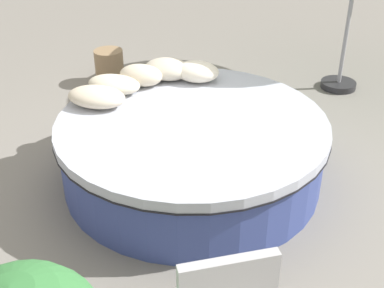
{
  "coord_description": "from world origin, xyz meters",
  "views": [
    {
      "loc": [
        -1.12,
        3.79,
        2.74
      ],
      "look_at": [
        0.0,
        0.0,
        0.37
      ],
      "focal_mm": 47.97,
      "sensor_mm": 36.0,
      "label": 1
    }
  ],
  "objects_px": {
    "throw_pillow_2": "(141,75)",
    "side_table": "(109,67)",
    "throw_pillow_1": "(167,69)",
    "throw_pillow_3": "(114,84)",
    "throw_pillow_0": "(197,71)",
    "round_bed": "(192,149)",
    "throw_pillow_4": "(97,97)"
  },
  "relations": [
    {
      "from": "throw_pillow_2",
      "to": "side_table",
      "type": "relative_size",
      "value": 1.01
    },
    {
      "from": "throw_pillow_1",
      "to": "throw_pillow_3",
      "type": "xyz_separation_m",
      "value": [
        0.38,
        0.47,
        -0.02
      ]
    },
    {
      "from": "throw_pillow_2",
      "to": "throw_pillow_1",
      "type": "bearing_deg",
      "value": -130.69
    },
    {
      "from": "throw_pillow_1",
      "to": "side_table",
      "type": "relative_size",
      "value": 1.1
    },
    {
      "from": "throw_pillow_0",
      "to": "throw_pillow_3",
      "type": "xyz_separation_m",
      "value": [
        0.68,
        0.5,
        -0.01
      ]
    },
    {
      "from": "side_table",
      "to": "throw_pillow_1",
      "type": "bearing_deg",
      "value": 138.64
    },
    {
      "from": "throw_pillow_0",
      "to": "side_table",
      "type": "height_order",
      "value": "throw_pillow_0"
    },
    {
      "from": "throw_pillow_1",
      "to": "throw_pillow_2",
      "type": "relative_size",
      "value": 1.09
    },
    {
      "from": "round_bed",
      "to": "side_table",
      "type": "height_order",
      "value": "round_bed"
    },
    {
      "from": "throw_pillow_3",
      "to": "side_table",
      "type": "height_order",
      "value": "throw_pillow_3"
    },
    {
      "from": "throw_pillow_3",
      "to": "throw_pillow_0",
      "type": "bearing_deg",
      "value": -143.99
    },
    {
      "from": "round_bed",
      "to": "throw_pillow_4",
      "type": "bearing_deg",
      "value": -1.74
    },
    {
      "from": "throw_pillow_0",
      "to": "throw_pillow_2",
      "type": "height_order",
      "value": "throw_pillow_2"
    },
    {
      "from": "throw_pillow_4",
      "to": "side_table",
      "type": "height_order",
      "value": "throw_pillow_4"
    },
    {
      "from": "throw_pillow_0",
      "to": "throw_pillow_4",
      "type": "distance_m",
      "value": 1.08
    },
    {
      "from": "round_bed",
      "to": "side_table",
      "type": "bearing_deg",
      "value": -47.73
    },
    {
      "from": "throw_pillow_0",
      "to": "throw_pillow_4",
      "type": "xyz_separation_m",
      "value": [
        0.73,
        0.8,
        -0.01
      ]
    },
    {
      "from": "throw_pillow_2",
      "to": "round_bed",
      "type": "bearing_deg",
      "value": 140.71
    },
    {
      "from": "round_bed",
      "to": "throw_pillow_2",
      "type": "xyz_separation_m",
      "value": [
        0.69,
        -0.57,
        0.4
      ]
    },
    {
      "from": "round_bed",
      "to": "throw_pillow_3",
      "type": "height_order",
      "value": "throw_pillow_3"
    },
    {
      "from": "throw_pillow_4",
      "to": "throw_pillow_3",
      "type": "bearing_deg",
      "value": -97.71
    },
    {
      "from": "throw_pillow_3",
      "to": "side_table",
      "type": "xyz_separation_m",
      "value": [
        0.75,
        -1.47,
        -0.48
      ]
    },
    {
      "from": "throw_pillow_3",
      "to": "side_table",
      "type": "bearing_deg",
      "value": -62.79
    },
    {
      "from": "throw_pillow_0",
      "to": "side_table",
      "type": "xyz_separation_m",
      "value": [
        1.44,
        -0.97,
        -0.5
      ]
    },
    {
      "from": "throw_pillow_4",
      "to": "throw_pillow_0",
      "type": "bearing_deg",
      "value": -132.26
    },
    {
      "from": "throw_pillow_3",
      "to": "side_table",
      "type": "distance_m",
      "value": 1.72
    },
    {
      "from": "throw_pillow_3",
      "to": "throw_pillow_4",
      "type": "relative_size",
      "value": 0.95
    },
    {
      "from": "throw_pillow_1",
      "to": "throw_pillow_4",
      "type": "distance_m",
      "value": 0.88
    },
    {
      "from": "throw_pillow_1",
      "to": "side_table",
      "type": "distance_m",
      "value": 1.59
    },
    {
      "from": "round_bed",
      "to": "throw_pillow_0",
      "type": "xyz_separation_m",
      "value": [
        0.19,
        -0.83,
        0.4
      ]
    },
    {
      "from": "throw_pillow_3",
      "to": "throw_pillow_4",
      "type": "height_order",
      "value": "throw_pillow_4"
    },
    {
      "from": "throw_pillow_4",
      "to": "throw_pillow_2",
      "type": "bearing_deg",
      "value": -112.75
    }
  ]
}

